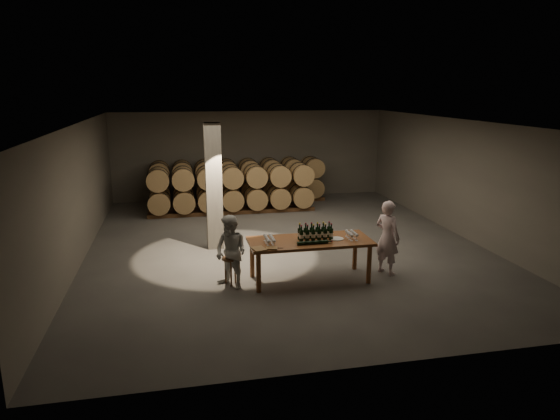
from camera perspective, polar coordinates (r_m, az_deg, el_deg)
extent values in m
plane|color=#4F4C4A|center=(13.18, 0.55, -4.01)|extent=(12.00, 12.00, 0.00)
plane|color=#605E59|center=(12.57, 0.59, 10.01)|extent=(12.00, 12.00, 0.00)
plane|color=#635E55|center=(18.61, -3.39, 6.29)|extent=(10.00, 0.00, 10.00)
plane|color=#635E55|center=(7.23, 10.81, -6.17)|extent=(10.00, 0.00, 10.00)
plane|color=#635E55|center=(12.71, -22.04, 1.75)|extent=(0.00, 12.00, 12.00)
plane|color=#635E55|center=(14.67, 20.06, 3.42)|extent=(0.00, 12.00, 12.00)
cube|color=slate|center=(12.72, -7.58, 2.66)|extent=(0.40, 0.40, 3.20)
cylinder|color=brown|center=(10.12, -2.47, -7.15)|extent=(0.10, 0.10, 0.84)
cylinder|color=brown|center=(10.72, 10.15, -6.13)|extent=(0.10, 0.10, 0.84)
cylinder|color=brown|center=(10.92, -3.20, -5.56)|extent=(0.10, 0.10, 0.84)
cylinder|color=brown|center=(11.48, 8.56, -4.71)|extent=(0.10, 0.10, 0.84)
cube|color=brown|center=(10.60, 3.44, -3.59)|extent=(2.60, 1.10, 0.06)
cube|color=brown|center=(17.74, -4.62, 0.84)|extent=(6.26, 0.10, 0.12)
cube|color=brown|center=(18.32, -4.85, 1.25)|extent=(6.26, 0.10, 0.12)
cylinder|color=#9E7547|center=(17.83, -13.51, 1.91)|extent=(0.70, 0.95, 0.70)
cylinder|color=black|center=(17.57, -13.53, 1.74)|extent=(0.73, 0.04, 0.73)
cylinder|color=black|center=(18.08, -13.49, 2.08)|extent=(0.73, 0.04, 0.73)
cylinder|color=#9E7547|center=(17.82, -11.00, 2.03)|extent=(0.70, 0.95, 0.70)
cylinder|color=black|center=(17.56, -10.98, 1.86)|extent=(0.73, 0.04, 0.73)
cylinder|color=black|center=(18.07, -11.02, 2.20)|extent=(0.73, 0.04, 0.73)
cylinder|color=#9E7547|center=(17.84, -8.50, 2.15)|extent=(0.70, 0.95, 0.70)
cylinder|color=black|center=(17.59, -8.44, 1.99)|extent=(0.73, 0.04, 0.73)
cylinder|color=black|center=(18.10, -8.55, 2.32)|extent=(0.73, 0.04, 0.73)
cylinder|color=#9E7547|center=(17.90, -6.00, 2.27)|extent=(0.70, 0.95, 0.70)
cylinder|color=black|center=(17.65, -5.92, 2.10)|extent=(0.73, 0.04, 0.73)
cylinder|color=black|center=(18.15, -6.09, 2.43)|extent=(0.73, 0.04, 0.73)
cylinder|color=#9E7547|center=(17.99, -3.53, 2.38)|extent=(0.70, 0.95, 0.70)
cylinder|color=black|center=(17.74, -3.41, 2.21)|extent=(0.73, 0.04, 0.73)
cylinder|color=black|center=(18.24, -3.65, 2.54)|extent=(0.73, 0.04, 0.73)
cylinder|color=#9E7547|center=(18.12, -1.09, 2.48)|extent=(0.70, 0.95, 0.70)
cylinder|color=black|center=(17.87, -0.93, 2.32)|extent=(0.73, 0.04, 0.73)
cylinder|color=black|center=(18.37, -1.24, 2.64)|extent=(0.73, 0.04, 0.73)
cylinder|color=#9E7547|center=(18.27, 1.32, 2.58)|extent=(0.70, 0.95, 0.70)
cylinder|color=black|center=(18.03, 1.51, 2.42)|extent=(0.73, 0.04, 0.73)
cylinder|color=black|center=(18.52, 1.14, 2.73)|extent=(0.73, 0.04, 0.73)
cylinder|color=#9E7547|center=(18.46, 3.68, 2.67)|extent=(0.70, 0.95, 0.70)
cylinder|color=black|center=(18.22, 3.90, 2.52)|extent=(0.73, 0.04, 0.73)
cylinder|color=black|center=(18.71, 3.47, 2.82)|extent=(0.73, 0.04, 0.73)
cylinder|color=#9E7547|center=(17.70, -13.64, 4.25)|extent=(0.70, 0.95, 0.70)
cylinder|color=black|center=(17.44, -13.66, 4.12)|extent=(0.73, 0.04, 0.73)
cylinder|color=black|center=(17.95, -13.62, 4.39)|extent=(0.73, 0.04, 0.73)
cylinder|color=#9E7547|center=(17.69, -11.11, 4.38)|extent=(0.70, 0.95, 0.70)
cylinder|color=black|center=(17.43, -11.10, 4.24)|extent=(0.73, 0.04, 0.73)
cylinder|color=black|center=(17.94, -11.12, 4.51)|extent=(0.73, 0.04, 0.73)
cylinder|color=#9E7547|center=(17.71, -8.58, 4.50)|extent=(0.70, 0.95, 0.70)
cylinder|color=black|center=(17.45, -8.53, 4.36)|extent=(0.73, 0.04, 0.73)
cylinder|color=black|center=(17.97, -8.63, 4.63)|extent=(0.73, 0.04, 0.73)
cylinder|color=#9E7547|center=(17.77, -6.06, 4.61)|extent=(0.70, 0.95, 0.70)
cylinder|color=black|center=(17.51, -5.98, 4.47)|extent=(0.73, 0.04, 0.73)
cylinder|color=black|center=(18.02, -6.15, 4.74)|extent=(0.73, 0.04, 0.73)
cylinder|color=#9E7547|center=(17.86, -3.57, 4.70)|extent=(0.70, 0.95, 0.70)
cylinder|color=black|center=(17.61, -3.44, 4.57)|extent=(0.73, 0.04, 0.73)
cylinder|color=black|center=(18.11, -3.68, 4.83)|extent=(0.73, 0.04, 0.73)
cylinder|color=#9E7547|center=(17.99, -1.10, 4.79)|extent=(0.70, 0.95, 0.70)
cylinder|color=black|center=(17.73, -0.94, 4.66)|extent=(0.73, 0.04, 0.73)
cylinder|color=black|center=(18.24, -1.25, 4.92)|extent=(0.73, 0.04, 0.73)
cylinder|color=#9E7547|center=(18.14, 1.33, 4.87)|extent=(0.70, 0.95, 0.70)
cylinder|color=black|center=(17.89, 1.52, 4.74)|extent=(0.73, 0.04, 0.73)
cylinder|color=black|center=(18.39, 1.15, 5.00)|extent=(0.73, 0.04, 0.73)
cylinder|color=#9E7547|center=(18.33, 3.72, 4.94)|extent=(0.70, 0.95, 0.70)
cylinder|color=black|center=(18.09, 3.94, 4.81)|extent=(0.73, 0.04, 0.73)
cylinder|color=black|center=(18.58, 3.50, 5.06)|extent=(0.73, 0.04, 0.73)
cube|color=brown|center=(16.34, -5.35, -0.31)|extent=(5.48, 0.10, 0.12)
cube|color=brown|center=(16.92, -5.58, 0.18)|extent=(5.48, 0.10, 0.12)
cylinder|color=#9E7547|center=(16.46, -13.62, 0.92)|extent=(0.70, 0.95, 0.70)
cylinder|color=black|center=(16.21, -13.65, 0.72)|extent=(0.73, 0.04, 0.73)
cylinder|color=black|center=(16.71, -13.60, 1.12)|extent=(0.73, 0.04, 0.73)
cylinder|color=#9E7547|center=(16.45, -10.91, 1.06)|extent=(0.70, 0.95, 0.70)
cylinder|color=black|center=(16.20, -10.89, 0.86)|extent=(0.73, 0.04, 0.73)
cylinder|color=black|center=(16.70, -10.93, 1.25)|extent=(0.73, 0.04, 0.73)
cylinder|color=#9E7547|center=(16.48, -8.20, 1.19)|extent=(0.70, 0.95, 0.70)
cylinder|color=black|center=(16.22, -8.14, 0.99)|extent=(0.73, 0.04, 0.73)
cylinder|color=black|center=(16.73, -8.26, 1.38)|extent=(0.73, 0.04, 0.73)
cylinder|color=#9E7547|center=(16.54, -5.50, 1.32)|extent=(0.70, 0.95, 0.70)
cylinder|color=black|center=(16.29, -5.40, 1.12)|extent=(0.73, 0.04, 0.73)
cylinder|color=black|center=(16.79, -5.60, 1.50)|extent=(0.73, 0.04, 0.73)
cylinder|color=#9E7547|center=(16.64, -2.83, 1.44)|extent=(0.70, 0.95, 0.70)
cylinder|color=black|center=(16.39, -2.69, 1.25)|extent=(0.73, 0.04, 0.73)
cylinder|color=black|center=(16.89, -2.97, 1.62)|extent=(0.73, 0.04, 0.73)
cylinder|color=#9E7547|center=(16.77, -0.20, 1.56)|extent=(0.70, 0.95, 0.70)
cylinder|color=black|center=(16.52, -0.02, 1.37)|extent=(0.73, 0.04, 0.73)
cylinder|color=black|center=(17.02, -0.37, 1.74)|extent=(0.73, 0.04, 0.73)
cylinder|color=#9E7547|center=(16.94, 2.39, 1.67)|extent=(0.70, 0.95, 0.70)
cylinder|color=black|center=(16.70, 2.60, 1.49)|extent=(0.73, 0.04, 0.73)
cylinder|color=black|center=(17.19, 2.18, 1.85)|extent=(0.73, 0.04, 0.73)
cylinder|color=#9E7547|center=(16.32, -13.77, 3.46)|extent=(0.70, 0.95, 0.70)
cylinder|color=black|center=(16.06, -13.80, 3.29)|extent=(0.73, 0.04, 0.73)
cylinder|color=black|center=(16.57, -13.75, 3.62)|extent=(0.73, 0.04, 0.73)
cylinder|color=#9E7547|center=(16.30, -11.03, 3.59)|extent=(0.70, 0.95, 0.70)
cylinder|color=black|center=(16.05, -11.01, 3.43)|extent=(0.73, 0.04, 0.73)
cylinder|color=black|center=(16.56, -11.05, 3.75)|extent=(0.73, 0.04, 0.73)
cylinder|color=#9E7547|center=(16.33, -8.29, 3.72)|extent=(0.70, 0.95, 0.70)
cylinder|color=black|center=(16.08, -8.23, 3.56)|extent=(0.73, 0.04, 0.73)
cylinder|color=black|center=(16.59, -8.35, 3.88)|extent=(0.73, 0.04, 0.73)
cylinder|color=#9E7547|center=(16.39, -5.56, 3.84)|extent=(0.70, 0.95, 0.70)
cylinder|color=black|center=(16.14, -5.46, 3.68)|extent=(0.73, 0.04, 0.73)
cylinder|color=black|center=(16.65, -5.66, 3.99)|extent=(0.73, 0.04, 0.73)
cylinder|color=#9E7547|center=(16.49, -2.86, 3.95)|extent=(0.70, 0.95, 0.70)
cylinder|color=black|center=(16.24, -2.72, 3.80)|extent=(0.73, 0.04, 0.73)
cylinder|color=black|center=(16.75, -3.00, 4.10)|extent=(0.73, 0.04, 0.73)
cylinder|color=#9E7547|center=(16.63, -0.20, 4.05)|extent=(0.70, 0.95, 0.70)
cylinder|color=black|center=(16.38, -0.02, 3.90)|extent=(0.73, 0.04, 0.73)
cylinder|color=black|center=(16.88, -0.38, 4.20)|extent=(0.73, 0.04, 0.73)
cylinder|color=#9E7547|center=(16.80, 2.41, 4.14)|extent=(0.70, 0.95, 0.70)
cylinder|color=black|center=(16.55, 2.63, 3.99)|extent=(0.73, 0.04, 0.73)
cylinder|color=black|center=(17.05, 2.20, 4.28)|extent=(0.73, 0.04, 0.73)
cylinder|color=black|center=(10.45, 2.46, -2.97)|extent=(0.09, 0.09, 0.24)
cylinder|color=silver|center=(10.46, 2.46, -3.03)|extent=(0.09, 0.09, 0.08)
cylinder|color=black|center=(10.41, 2.47, -2.08)|extent=(0.03, 0.03, 0.10)
cylinder|color=gold|center=(10.39, 2.47, -1.79)|extent=(0.04, 0.04, 0.03)
cylinder|color=black|center=(10.59, 2.26, -2.74)|extent=(0.09, 0.09, 0.24)
cylinder|color=silver|center=(10.60, 2.26, -2.80)|extent=(0.09, 0.09, 0.08)
cylinder|color=black|center=(10.55, 2.27, -1.86)|extent=(0.03, 0.03, 0.10)
cylinder|color=maroon|center=(10.53, 2.27, -1.58)|extent=(0.04, 0.04, 0.03)
cylinder|color=black|center=(10.49, 3.15, -2.93)|extent=(0.09, 0.09, 0.24)
cylinder|color=silver|center=(10.49, 3.15, -2.99)|extent=(0.09, 0.09, 0.08)
cylinder|color=black|center=(10.44, 3.16, -2.04)|extent=(0.03, 0.03, 0.10)
cylinder|color=maroon|center=(10.42, 3.16, -1.75)|extent=(0.04, 0.04, 0.03)
cylinder|color=black|center=(10.62, 2.94, -2.70)|extent=(0.09, 0.09, 0.24)
cylinder|color=silver|center=(10.63, 2.94, -2.76)|extent=(0.09, 0.09, 0.08)
cylinder|color=black|center=(10.58, 2.95, -1.82)|extent=(0.03, 0.03, 0.10)
cylinder|color=gold|center=(10.56, 2.95, -1.54)|extent=(0.04, 0.04, 0.03)
cylinder|color=black|center=(10.52, 3.83, -2.89)|extent=(0.09, 0.09, 0.24)
cylinder|color=silver|center=(10.52, 3.83, -2.94)|extent=(0.09, 0.09, 0.08)
cylinder|color=black|center=(10.47, 3.85, -2.00)|extent=(0.03, 0.03, 0.10)
cylinder|color=gold|center=(10.46, 3.85, -1.71)|extent=(0.04, 0.04, 0.03)
cylinder|color=black|center=(10.66, 3.62, -2.66)|extent=(0.09, 0.09, 0.24)
cylinder|color=silver|center=(10.66, 3.62, -2.72)|extent=(0.09, 0.09, 0.08)
cylinder|color=black|center=(10.61, 3.63, -1.78)|extent=(0.03, 0.03, 0.10)
cylinder|color=maroon|center=(10.60, 3.63, -1.50)|extent=(0.04, 0.04, 0.03)
cylinder|color=black|center=(10.55, 4.51, -2.84)|extent=(0.09, 0.09, 0.24)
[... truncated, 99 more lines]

